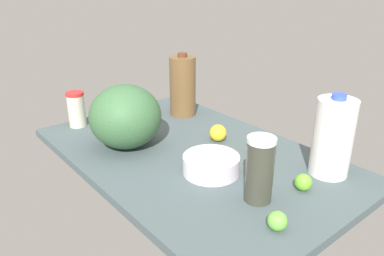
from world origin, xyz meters
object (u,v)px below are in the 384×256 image
Objects in this scene: shaker_bottle at (260,169)px; mixing_bowl at (211,164)px; milk_jug at (333,137)px; lime_near_front at (277,221)px; tumbler_cup at (76,109)px; lemon_by_jug at (218,133)px; lemon_loose at (258,146)px; chocolate_milk_jug at (183,86)px; watermelon at (125,117)px; lime_beside_bowl at (303,182)px.

mixing_bowl is at bearing -0.79° from shaker_bottle.
lime_near_front is (-8.26, 37.19, -10.45)cm from milk_jug.
tumbler_cup reaches higher than lemon_by_jug.
lime_near_front is at bearing 137.77° from lemon_loose.
milk_jug is 0.95× the size of chocolate_milk_jug.
tumbler_cup is (93.55, 47.16, -5.37)cm from milk_jug.
milk_jug is at bearing -77.47° from lime_near_front.
mixing_bowl is at bearing -163.28° from watermelon.
lime_beside_bowl is (-24.71, 7.35, -1.06)cm from lemon_loose.
watermelon is 36.96cm from lemon_by_jug.
tumbler_cup is 99.80cm from lime_beside_bowl.
mixing_bowl is 3.58× the size of lime_near_front.
lemon_loose is (19.38, -22.26, -6.40)cm from shaker_bottle.
mixing_bowl is 1.24× the size of tumbler_cup.
lime_near_front is 57.48cm from lemon_by_jug.
chocolate_milk_jug is (75.59, 2.52, 0.74)cm from milk_jug.
tumbler_cup is at bearing 68.08° from chocolate_milk_jug.
lemon_by_jug is (17.45, -19.53, 0.33)cm from mixing_bowl.
mixing_bowl is at bearing -11.94° from lime_near_front.
shaker_bottle is (-57.29, -10.66, -2.03)cm from watermelon.
tumbler_cup is at bearing 26.75° from milk_jug.
chocolate_milk_jug is 35.47cm from lemon_by_jug.
tumbler_cup is 2.89× the size of lime_near_front.
lime_beside_bowl is at bearing -157.79° from watermelon.
milk_jug reaches higher than watermelon.
shaker_bottle reaches higher than mixing_bowl.
watermelon is 5.13× the size of lime_beside_bowl.
milk_jug is at bearing -86.46° from lime_beside_bowl.
mixing_bowl is 0.69× the size of milk_jug.
milk_jug is at bearing -161.10° from lemon_loose.
tumbler_cup is at bearing 29.21° from lemon_loose.
mixing_bowl is 29.99cm from lime_beside_bowl.
chocolate_milk_jug reaches higher than lime_beside_bowl.
watermelon is (61.66, 41.06, -0.97)cm from milk_jug.
lime_beside_bowl is at bearing 173.59° from lemon_by_jug.
watermelon reaches higher than lime_beside_bowl.
lemon_loose reaches higher than lime_beside_bowl.
watermelon is at bearing 109.87° from chocolate_milk_jug.
mixing_bowl is 2.82× the size of lemon_by_jug.
tumbler_cup is 80.07cm from lemon_loose.
tumbler_cup is 32.76cm from watermelon.
lemon_by_jug is (38.30, -19.82, -6.74)cm from shaker_bottle.
watermelon is 0.93× the size of chocolate_milk_jug.
chocolate_milk_jug is 53.12cm from lemon_loose.
mixing_bowl is 2.57× the size of lemon_loose.
watermelon is 58.31cm from shaker_bottle.
shaker_bottle is 0.69× the size of chocolate_milk_jug.
watermelon is 41.01cm from chocolate_milk_jug.
lime_beside_bowl is (-5.33, -14.91, -7.46)cm from shaker_bottle.
chocolate_milk_jug is at bearing -111.92° from tumbler_cup.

